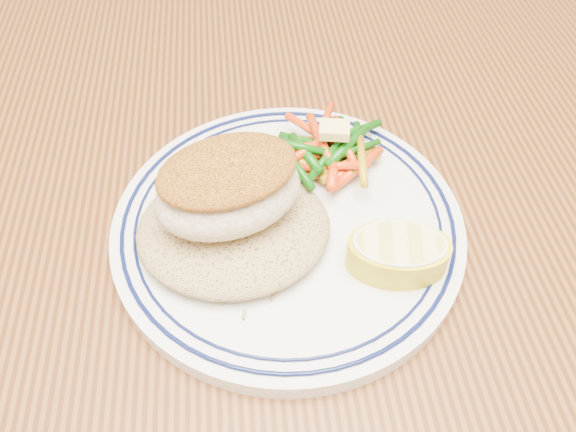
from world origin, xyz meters
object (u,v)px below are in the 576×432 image
at_px(fish_fillet, 228,187).
at_px(lemon_wedge, 398,253).
at_px(rice_pilaf, 233,225).
at_px(dining_table, 250,352).
at_px(plate, 288,225).
at_px(vegetable_pile, 328,152).

height_order(fish_fillet, lemon_wedge, fish_fillet).
bearing_deg(rice_pilaf, dining_table, -85.34).
xyz_separation_m(plate, fish_fillet, (-0.04, -0.00, 0.05)).
relative_size(plate, vegetable_pile, 2.66).
bearing_deg(lemon_wedge, fish_fillet, 158.19).
distance_m(dining_table, plate, 0.12).
distance_m(plate, lemon_wedge, 0.09).
bearing_deg(rice_pilaf, lemon_wedge, -18.91).
bearing_deg(dining_table, vegetable_pile, 53.94).
bearing_deg(fish_fillet, lemon_wedge, -21.81).
relative_size(rice_pilaf, fish_fillet, 1.17).
xyz_separation_m(dining_table, vegetable_pile, (0.08, 0.11, 0.13)).
height_order(plate, vegetable_pile, vegetable_pile).
bearing_deg(fish_fillet, dining_table, -85.06).
bearing_deg(fish_fillet, plate, 6.25).
height_order(plate, fish_fillet, fish_fillet).
bearing_deg(dining_table, lemon_wedge, -0.24).
bearing_deg(vegetable_pile, dining_table, -126.06).
height_order(plate, lemon_wedge, lemon_wedge).
bearing_deg(plate, vegetable_pile, 55.33).
height_order(rice_pilaf, vegetable_pile, vegetable_pile).
bearing_deg(fish_fillet, vegetable_pile, 37.09).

